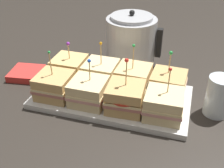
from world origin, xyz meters
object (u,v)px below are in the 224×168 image
object	(u,v)px
serving_platter	(112,97)
kettle_steel	(131,41)
sandwich_back_far_left	(70,69)
sandwich_back_far_right	(168,84)
drinking_glass	(219,96)
sandwich_front_center_right	(125,97)
sandwich_front_far_left	(55,85)
sandwich_front_far_right	(164,104)
sandwich_front_center_left	(89,91)
sandwich_back_center_right	(133,78)
napkin_stack	(27,73)
sandwich_back_center_left	(101,74)

from	to	relation	value
serving_platter	kettle_steel	xyz separation A→B (m)	(-0.00, 0.26, 0.08)
serving_platter	sandwich_back_far_left	world-z (taller)	sandwich_back_far_left
sandwich_back_far_right	drinking_glass	distance (m)	0.15
sandwich_front_center_right	sandwich_back_far_left	distance (m)	0.25
sandwich_front_far_left	sandwich_front_far_right	world-z (taller)	sandwich_front_far_left
sandwich_back_far_right	kettle_steel	xyz separation A→B (m)	(-0.17, 0.21, 0.04)
sandwich_back_far_left	kettle_steel	xyz separation A→B (m)	(0.16, 0.21, 0.04)
serving_platter	sandwich_front_center_left	size ratio (longest dim) A/B	3.41
serving_platter	sandwich_front_far_right	distance (m)	0.18
serving_platter	sandwich_back_center_right	world-z (taller)	sandwich_back_center_right
sandwich_front_far_left	drinking_glass	distance (m)	0.49
sandwich_back_center_right	sandwich_back_far_left	bearing A→B (deg)	-179.97
sandwich_front_center_right	napkin_stack	bearing A→B (deg)	165.03
sandwich_back_center_left	sandwich_back_far_right	bearing A→B (deg)	0.27
sandwich_front_center_right	kettle_steel	world-z (taller)	kettle_steel
serving_platter	sandwich_front_center_right	xyz separation A→B (m)	(0.06, -0.06, 0.05)
serving_platter	sandwich_back_center_left	distance (m)	0.09
sandwich_back_center_left	sandwich_front_center_right	bearing A→B (deg)	-44.12
sandwich_front_far_left	sandwich_back_center_left	size ratio (longest dim) A/B	0.98
sandwich_front_center_left	sandwich_front_center_right	bearing A→B (deg)	0.01
serving_platter	sandwich_front_far_right	size ratio (longest dim) A/B	3.24
sandwich_front_center_left	sandwich_front_center_right	xyz separation A→B (m)	(0.11, 0.00, 0.00)
sandwich_back_far_left	kettle_steel	bearing A→B (deg)	51.85
sandwich_front_far_left	sandwich_back_center_left	distance (m)	0.16
serving_platter	drinking_glass	distance (m)	0.32
sandwich_back_center_right	drinking_glass	distance (m)	0.26
drinking_glass	sandwich_back_center_right	bearing A→B (deg)	173.16
sandwich_back_center_right	napkin_stack	xyz separation A→B (m)	(-0.39, -0.00, -0.04)
sandwich_front_far_left	kettle_steel	bearing A→B (deg)	62.63
kettle_steel	napkin_stack	bearing A→B (deg)	-147.65
sandwich_front_far_left	sandwich_back_far_right	bearing A→B (deg)	18.02
sandwich_back_far_right	napkin_stack	bearing A→B (deg)	-179.56
kettle_steel	sandwich_front_far_right	bearing A→B (deg)	-61.59
sandwich_front_center_left	sandwich_back_far_left	size ratio (longest dim) A/B	1.03
napkin_stack	sandwich_front_far_right	bearing A→B (deg)	-11.82
kettle_steel	drinking_glass	xyz separation A→B (m)	(0.32, -0.24, -0.03)
sandwich_front_center_right	drinking_glass	bearing A→B (deg)	17.23
sandwich_front_center_right	serving_platter	bearing A→B (deg)	135.99
serving_platter	sandwich_front_center_left	xyz separation A→B (m)	(-0.06, -0.06, 0.05)
sandwich_front_far_right	napkin_stack	world-z (taller)	sandwich_front_far_right
sandwich_back_center_left	kettle_steel	bearing A→B (deg)	76.41
sandwich_back_far_right	kettle_steel	distance (m)	0.27
sandwich_front_center_right	sandwich_front_far_left	bearing A→B (deg)	179.67
sandwich_front_center_right	sandwich_back_far_right	bearing A→B (deg)	45.47
sandwich_front_center_left	sandwich_back_center_left	bearing A→B (deg)	89.65
sandwich_front_center_right	sandwich_back_far_right	world-z (taller)	sandwich_front_center_right
sandwich_back_far_right	kettle_steel	world-z (taller)	kettle_steel
sandwich_front_center_right	sandwich_back_far_left	bearing A→B (deg)	153.78
sandwich_back_far_right	napkin_stack	xyz separation A→B (m)	(-0.50, -0.00, -0.04)
sandwich_front_far_right	sandwich_back_far_left	size ratio (longest dim) A/B	1.09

